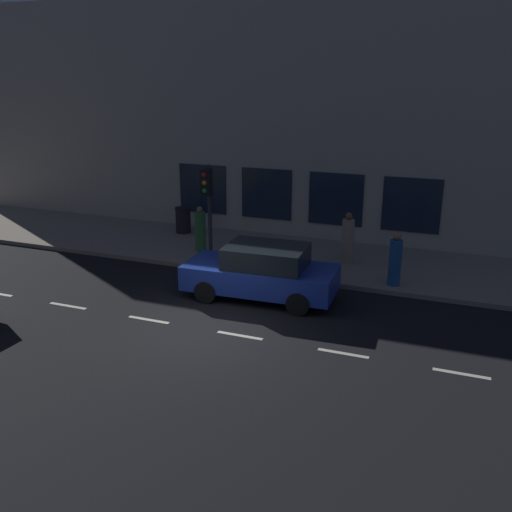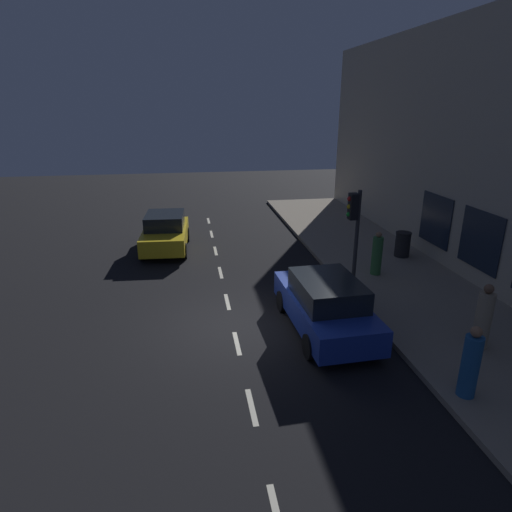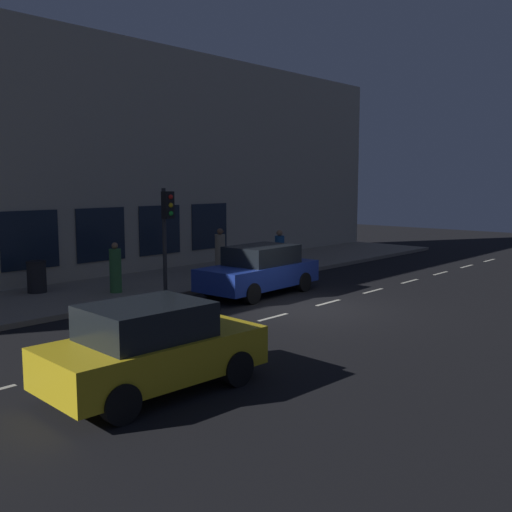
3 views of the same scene
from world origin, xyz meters
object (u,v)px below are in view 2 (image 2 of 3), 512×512
(pedestrian_1, at_px, (377,255))
(trash_bin, at_px, (403,244))
(traffic_light, at_px, (354,220))
(parked_car_1, at_px, (165,232))
(pedestrian_2, at_px, (470,364))
(parked_car_0, at_px, (325,304))
(pedestrian_0, at_px, (483,318))

(pedestrian_1, relative_size, trash_bin, 1.58)
(traffic_light, bearing_deg, pedestrian_1, 35.81)
(parked_car_1, height_order, trash_bin, parked_car_1)
(pedestrian_2, bearing_deg, trash_bin, 111.39)
(trash_bin, bearing_deg, pedestrian_2, -108.54)
(parked_car_0, xyz_separation_m, trash_bin, (4.91, 5.13, -0.13))
(parked_car_0, relative_size, trash_bin, 4.35)
(pedestrian_0, relative_size, trash_bin, 1.70)
(pedestrian_2, relative_size, trash_bin, 1.61)
(traffic_light, relative_size, parked_car_1, 0.83)
(pedestrian_0, height_order, trash_bin, pedestrian_0)
(pedestrian_1, xyz_separation_m, trash_bin, (1.87, 1.68, -0.22))
(traffic_light, distance_m, parked_car_1, 8.53)
(pedestrian_2, height_order, trash_bin, pedestrian_2)
(pedestrian_2, xyz_separation_m, trash_bin, (2.88, 8.59, -0.24))
(parked_car_0, bearing_deg, pedestrian_2, -62.04)
(pedestrian_2, bearing_deg, parked_car_1, 159.98)
(parked_car_0, bearing_deg, pedestrian_1, 46.31)
(parked_car_1, xyz_separation_m, pedestrian_0, (8.16, -9.70, 0.15))
(traffic_light, relative_size, pedestrian_2, 2.03)
(traffic_light, xyz_separation_m, parked_car_1, (-6.27, 5.53, -1.69))
(traffic_light, relative_size, pedestrian_1, 2.07)
(parked_car_1, distance_m, pedestrian_2, 13.23)
(parked_car_0, xyz_separation_m, pedestrian_1, (3.04, 3.45, 0.09))
(traffic_light, distance_m, pedestrian_2, 6.14)
(pedestrian_2, bearing_deg, parked_car_0, 160.21)
(pedestrian_0, relative_size, pedestrian_1, 1.07)
(parked_car_0, distance_m, pedestrian_2, 4.01)
(traffic_light, distance_m, pedestrian_1, 2.33)
(parked_car_0, relative_size, parked_car_1, 1.11)
(parked_car_1, relative_size, pedestrian_2, 2.44)
(parked_car_0, bearing_deg, trash_bin, 43.96)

